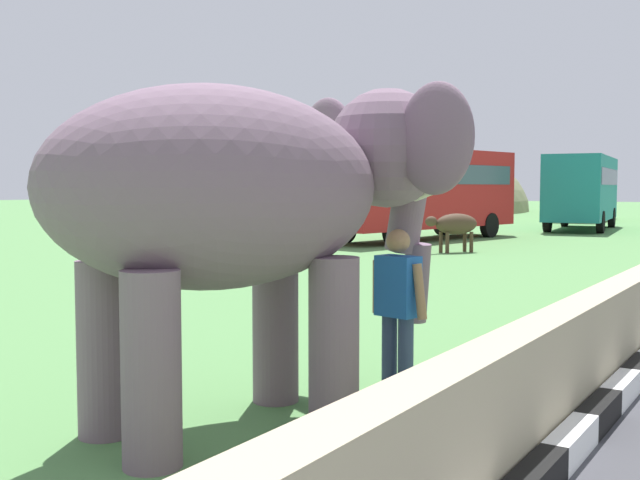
{
  "coord_description": "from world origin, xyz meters",
  "views": [
    {
      "loc": [
        -3.0,
        2.0,
        2.05
      ],
      "look_at": [
        2.55,
        5.54,
        1.6
      ],
      "focal_mm": 43.18,
      "sensor_mm": 36.0,
      "label": 1
    }
  ],
  "objects_px": {
    "bus_red": "(421,186)",
    "cow_near": "(455,225)",
    "person_handler": "(398,305)",
    "bus_white": "(583,187)",
    "elephant": "(257,195)",
    "bus_teal": "(582,187)"
  },
  "relations": [
    {
      "from": "bus_red",
      "to": "elephant",
      "type": "bearing_deg",
      "value": -158.33
    },
    {
      "from": "elephant",
      "to": "bus_white",
      "type": "distance_m",
      "value": 44.55
    },
    {
      "from": "bus_teal",
      "to": "bus_white",
      "type": "height_order",
      "value": "same"
    },
    {
      "from": "person_handler",
      "to": "bus_teal",
      "type": "distance_m",
      "value": 32.08
    },
    {
      "from": "person_handler",
      "to": "bus_red",
      "type": "height_order",
      "value": "bus_red"
    },
    {
      "from": "cow_near",
      "to": "person_handler",
      "type": "bearing_deg",
      "value": -159.21
    },
    {
      "from": "person_handler",
      "to": "bus_white",
      "type": "distance_m",
      "value": 43.46
    },
    {
      "from": "person_handler",
      "to": "bus_white",
      "type": "relative_size",
      "value": 0.19
    },
    {
      "from": "elephant",
      "to": "person_handler",
      "type": "distance_m",
      "value": 1.8
    },
    {
      "from": "bus_red",
      "to": "bus_teal",
      "type": "height_order",
      "value": "same"
    },
    {
      "from": "bus_red",
      "to": "bus_white",
      "type": "distance_m",
      "value": 21.85
    },
    {
      "from": "bus_red",
      "to": "cow_near",
      "type": "distance_m",
      "value": 5.93
    },
    {
      "from": "bus_teal",
      "to": "person_handler",
      "type": "bearing_deg",
      "value": -169.19
    },
    {
      "from": "person_handler",
      "to": "bus_red",
      "type": "bearing_deg",
      "value": 24.52
    },
    {
      "from": "bus_red",
      "to": "cow_near",
      "type": "height_order",
      "value": "bus_red"
    },
    {
      "from": "person_handler",
      "to": "cow_near",
      "type": "distance_m",
      "value": 17.14
    },
    {
      "from": "bus_red",
      "to": "bus_white",
      "type": "height_order",
      "value": "same"
    },
    {
      "from": "bus_red",
      "to": "cow_near",
      "type": "xyz_separation_m",
      "value": [
        -4.71,
        -3.38,
        -1.21
      ]
    },
    {
      "from": "person_handler",
      "to": "bus_white",
      "type": "xyz_separation_m",
      "value": [
        42.57,
        8.63,
        1.15
      ]
    },
    {
      "from": "bus_red",
      "to": "bus_white",
      "type": "bearing_deg",
      "value": -2.17
    },
    {
      "from": "person_handler",
      "to": "bus_red",
      "type": "distance_m",
      "value": 22.82
    },
    {
      "from": "bus_white",
      "to": "cow_near",
      "type": "height_order",
      "value": "bus_white"
    }
  ]
}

